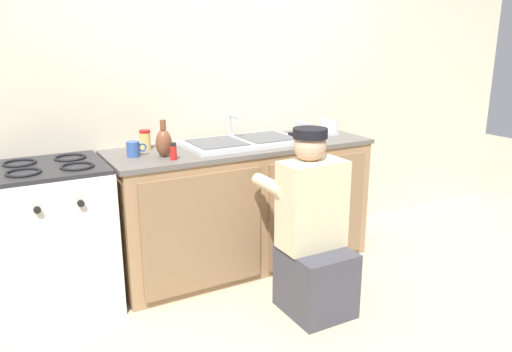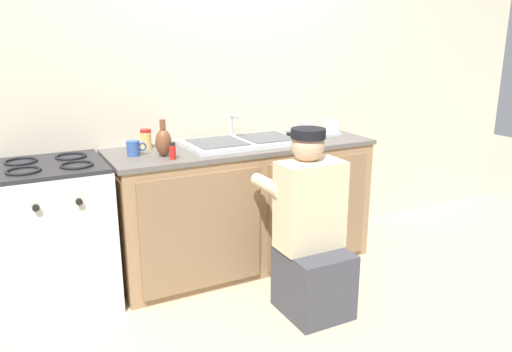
{
  "view_description": "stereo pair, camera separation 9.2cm",
  "coord_description": "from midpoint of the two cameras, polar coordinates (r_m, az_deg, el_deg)",
  "views": [
    {
      "loc": [
        -1.55,
        -2.69,
        1.6
      ],
      "look_at": [
        0.0,
        0.1,
        0.71
      ],
      "focal_mm": 35.0,
      "sensor_mm": 36.0,
      "label": 1
    },
    {
      "loc": [
        -1.47,
        -2.74,
        1.6
      ],
      "look_at": [
        0.0,
        0.1,
        0.71
      ],
      "focal_mm": 35.0,
      "sensor_mm": 36.0,
      "label": 2
    }
  ],
  "objects": [
    {
      "name": "vase_decorative",
      "position": [
        3.13,
        -11.33,
        3.78
      ],
      "size": [
        0.1,
        0.1,
        0.23
      ],
      "color": "brown",
      "rests_on": "countertop"
    },
    {
      "name": "stove_range",
      "position": [
        3.24,
        -22.6,
        -6.51
      ],
      "size": [
        0.62,
        0.62,
        0.91
      ],
      "color": "silver",
      "rests_on": "ground_plane"
    },
    {
      "name": "counter_cabinet",
      "position": [
        3.56,
        -2.23,
        -3.64
      ],
      "size": [
        1.81,
        0.62,
        0.86
      ],
      "color": "#997551",
      "rests_on": "ground_plane"
    },
    {
      "name": "condiment_jar",
      "position": [
        3.38,
        -13.32,
        4.07
      ],
      "size": [
        0.07,
        0.07,
        0.13
      ],
      "color": "#DBB760",
      "rests_on": "countertop"
    },
    {
      "name": "countertop",
      "position": [
        3.45,
        -2.38,
        3.37
      ],
      "size": [
        1.85,
        0.62,
        0.03
      ],
      "primitive_type": "cube",
      "color": "#5B5651",
      "rests_on": "counter_cabinet"
    },
    {
      "name": "spice_bottle_pepper",
      "position": [
        3.31,
        -10.98,
        3.72
      ],
      "size": [
        0.04,
        0.04,
        0.1
      ],
      "color": "#513823",
      "rests_on": "countertop"
    },
    {
      "name": "coffee_mug",
      "position": [
        3.19,
        -14.62,
        3.01
      ],
      "size": [
        0.13,
        0.08,
        0.09
      ],
      "color": "#335699",
      "rests_on": "countertop"
    },
    {
      "name": "dish_rack_tray",
      "position": [
        3.81,
        6.16,
        5.05
      ],
      "size": [
        0.28,
        0.22,
        0.11
      ],
      "color": "#B2B7BC",
      "rests_on": "countertop"
    },
    {
      "name": "plumber_person",
      "position": [
        2.98,
        5.66,
        -7.02
      ],
      "size": [
        0.42,
        0.61,
        1.1
      ],
      "color": "#3F3F47",
      "rests_on": "ground_plane"
    },
    {
      "name": "ground_plane",
      "position": [
        3.5,
        0.04,
        -11.66
      ],
      "size": [
        12.0,
        12.0,
        0.0
      ],
      "primitive_type": "plane",
      "color": "tan"
    },
    {
      "name": "sink_double_basin",
      "position": [
        3.45,
        -2.41,
        3.94
      ],
      "size": [
        0.8,
        0.44,
        0.19
      ],
      "color": "silver",
      "rests_on": "countertop"
    },
    {
      "name": "spice_bottle_red",
      "position": [
        3.05,
        -10.29,
        2.77
      ],
      "size": [
        0.04,
        0.04,
        0.1
      ],
      "color": "red",
      "rests_on": "countertop"
    },
    {
      "name": "back_wall",
      "position": [
        3.71,
        -4.93,
        10.1
      ],
      "size": [
        6.0,
        0.1,
        2.5
      ],
      "primitive_type": "cube",
      "color": "beige",
      "rests_on": "ground_plane"
    }
  ]
}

